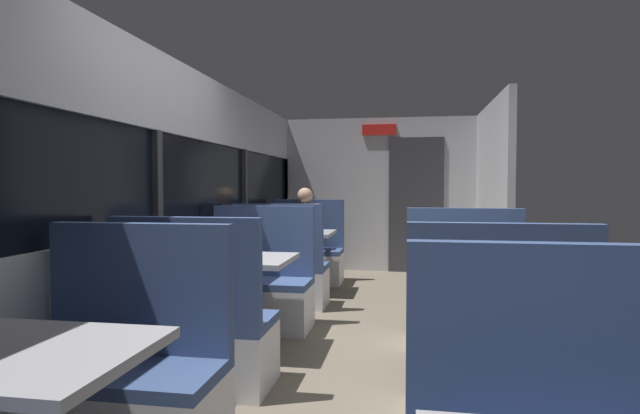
% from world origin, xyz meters
% --- Properties ---
extents(ground_plane, '(3.30, 9.20, 0.02)m').
position_xyz_m(ground_plane, '(0.00, 0.00, -0.01)').
color(ground_plane, '#665B4C').
extents(carriage_window_panel_left, '(0.09, 8.48, 2.30)m').
position_xyz_m(carriage_window_panel_left, '(-1.45, 0.00, 1.11)').
color(carriage_window_panel_left, '#B2B2B7').
rests_on(carriage_window_panel_left, ground_plane).
extents(carriage_end_bulkhead, '(2.90, 0.11, 2.30)m').
position_xyz_m(carriage_end_bulkhead, '(0.06, 4.19, 1.14)').
color(carriage_end_bulkhead, '#B2B2B7').
rests_on(carriage_end_bulkhead, ground_plane).
extents(carriage_aisle_panel_right, '(0.08, 2.40, 2.30)m').
position_xyz_m(carriage_aisle_panel_right, '(1.45, 3.00, 1.15)').
color(carriage_aisle_panel_right, '#B2B2B7').
rests_on(carriage_aisle_panel_right, ground_plane).
extents(dining_table_near_window, '(0.90, 0.70, 0.74)m').
position_xyz_m(dining_table_near_window, '(-0.89, -2.09, 0.64)').
color(dining_table_near_window, '#9E9EA3').
rests_on(dining_table_near_window, ground_plane).
extents(bench_near_window_facing_entry, '(0.95, 0.50, 1.10)m').
position_xyz_m(bench_near_window_facing_entry, '(-0.89, -1.39, 0.33)').
color(bench_near_window_facing_entry, silver).
rests_on(bench_near_window_facing_entry, ground_plane).
extents(dining_table_mid_window, '(0.90, 0.70, 0.74)m').
position_xyz_m(dining_table_mid_window, '(-0.89, 0.16, 0.64)').
color(dining_table_mid_window, '#9E9EA3').
rests_on(dining_table_mid_window, ground_plane).
extents(bench_mid_window_facing_end, '(0.95, 0.50, 1.10)m').
position_xyz_m(bench_mid_window_facing_end, '(-0.89, -0.54, 0.33)').
color(bench_mid_window_facing_end, silver).
rests_on(bench_mid_window_facing_end, ground_plane).
extents(bench_mid_window_facing_entry, '(0.95, 0.50, 1.10)m').
position_xyz_m(bench_mid_window_facing_entry, '(-0.89, 0.86, 0.33)').
color(bench_mid_window_facing_entry, silver).
rests_on(bench_mid_window_facing_entry, ground_plane).
extents(dining_table_far_window, '(0.90, 0.70, 0.74)m').
position_xyz_m(dining_table_far_window, '(-0.89, 2.40, 0.64)').
color(dining_table_far_window, '#9E9EA3').
rests_on(dining_table_far_window, ground_plane).
extents(bench_far_window_facing_end, '(0.95, 0.50, 1.10)m').
position_xyz_m(bench_far_window_facing_end, '(-0.89, 1.71, 0.33)').
color(bench_far_window_facing_end, silver).
rests_on(bench_far_window_facing_end, ground_plane).
extents(bench_far_window_facing_entry, '(0.95, 0.50, 1.10)m').
position_xyz_m(bench_far_window_facing_entry, '(-0.89, 3.10, 0.33)').
color(bench_far_window_facing_entry, silver).
rests_on(bench_far_window_facing_entry, ground_plane).
extents(dining_table_rear_aisle, '(0.90, 0.70, 0.74)m').
position_xyz_m(dining_table_rear_aisle, '(0.89, -0.04, 0.64)').
color(dining_table_rear_aisle, '#9E9EA3').
rests_on(dining_table_rear_aisle, ground_plane).
extents(bench_rear_aisle_facing_end, '(0.95, 0.50, 1.10)m').
position_xyz_m(bench_rear_aisle_facing_end, '(0.89, -0.74, 0.33)').
color(bench_rear_aisle_facing_end, silver).
rests_on(bench_rear_aisle_facing_end, ground_plane).
extents(bench_rear_aisle_facing_entry, '(0.95, 0.50, 1.10)m').
position_xyz_m(bench_rear_aisle_facing_entry, '(0.89, 0.66, 0.33)').
color(bench_rear_aisle_facing_entry, silver).
rests_on(bench_rear_aisle_facing_entry, ground_plane).
extents(seated_passenger, '(0.47, 0.55, 1.26)m').
position_xyz_m(seated_passenger, '(-0.89, 3.03, 0.54)').
color(seated_passenger, '#26262D').
rests_on(seated_passenger, ground_plane).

